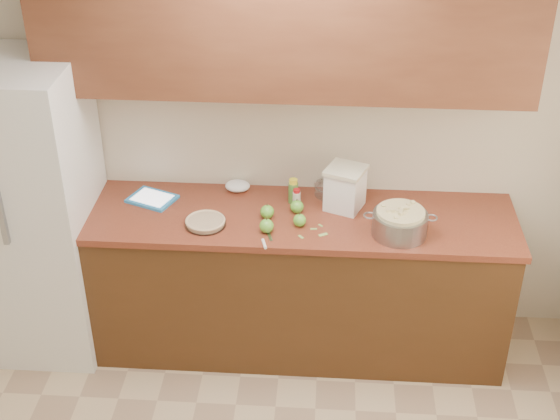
# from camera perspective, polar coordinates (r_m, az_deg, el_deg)

# --- Properties ---
(room_shell) EXTENTS (3.60, 3.60, 3.60)m
(room_shell) POSITION_cam_1_polar(r_m,az_deg,el_deg) (2.98, -1.70, -9.06)
(room_shell) COLOR tan
(room_shell) RESTS_ON ground
(counter_run) EXTENTS (2.64, 0.68, 0.92)m
(counter_run) POSITION_cam_1_polar(r_m,az_deg,el_deg) (4.66, 0.17, -5.14)
(counter_run) COLOR #462913
(counter_run) RESTS_ON ground
(upper_cabinets) EXTENTS (2.60, 0.34, 0.70)m
(upper_cabinets) POSITION_cam_1_polar(r_m,az_deg,el_deg) (4.10, 0.36, 13.16)
(upper_cabinets) COLOR brown
(upper_cabinets) RESTS_ON room_shell
(fridge) EXTENTS (0.70, 0.70, 1.80)m
(fridge) POSITION_cam_1_polar(r_m,az_deg,el_deg) (4.69, -17.70, -0.11)
(fridge) COLOR silver
(fridge) RESTS_ON ground
(pie) EXTENTS (0.23, 0.23, 0.04)m
(pie) POSITION_cam_1_polar(r_m,az_deg,el_deg) (4.31, -5.48, -0.89)
(pie) COLOR silver
(pie) RESTS_ON counter_run
(colander) EXTENTS (0.40, 0.30, 0.15)m
(colander) POSITION_cam_1_polar(r_m,az_deg,el_deg) (4.24, 8.76, -0.93)
(colander) COLOR gray
(colander) RESTS_ON counter_run
(flour_canister) EXTENTS (0.27, 0.27, 0.25)m
(flour_canister) POSITION_cam_1_polar(r_m,az_deg,el_deg) (4.42, 4.78, 1.63)
(flour_canister) COLOR white
(flour_canister) RESTS_ON counter_run
(tablet) EXTENTS (0.31, 0.28, 0.02)m
(tablet) POSITION_cam_1_polar(r_m,az_deg,el_deg) (4.59, -9.33, 0.82)
(tablet) COLOR #2B89D0
(tablet) RESTS_ON counter_run
(paring_knife) EXTENTS (0.06, 0.17, 0.02)m
(paring_knife) POSITION_cam_1_polar(r_m,az_deg,el_deg) (4.15, -1.11, -2.40)
(paring_knife) COLOR gray
(paring_knife) RESTS_ON counter_run
(lemon_bottle) EXTENTS (0.06, 0.06, 0.15)m
(lemon_bottle) POSITION_cam_1_polar(r_m,az_deg,el_deg) (4.48, 0.97, 1.37)
(lemon_bottle) COLOR #4C8C38
(lemon_bottle) RESTS_ON counter_run
(cinnamon_shaker) EXTENTS (0.05, 0.05, 0.11)m
(cinnamon_shaker) POSITION_cam_1_polar(r_m,az_deg,el_deg) (4.45, 1.22, 0.87)
(cinnamon_shaker) COLOR beige
(cinnamon_shaker) RESTS_ON counter_run
(vanilla_bottle) EXTENTS (0.04, 0.04, 0.10)m
(vanilla_bottle) POSITION_cam_1_polar(r_m,az_deg,el_deg) (4.44, 3.96, 0.63)
(vanilla_bottle) COLOR black
(vanilla_bottle) RESTS_ON counter_run
(mixing_bowl) EXTENTS (0.19, 0.19, 0.07)m
(mixing_bowl) POSITION_cam_1_polar(r_m,az_deg,el_deg) (4.58, 3.63, 1.55)
(mixing_bowl) COLOR silver
(mixing_bowl) RESTS_ON counter_run
(paper_towel) EXTENTS (0.15, 0.13, 0.06)m
(paper_towel) POSITION_cam_1_polar(r_m,az_deg,el_deg) (4.62, -3.12, 1.77)
(paper_towel) COLOR white
(paper_towel) RESTS_ON counter_run
(apple_left) EXTENTS (0.08, 0.08, 0.09)m
(apple_left) POSITION_cam_1_polar(r_m,az_deg,el_deg) (4.35, -0.95, -0.14)
(apple_left) COLOR #5CAC31
(apple_left) RESTS_ON counter_run
(apple_center) EXTENTS (0.08, 0.08, 0.09)m
(apple_center) POSITION_cam_1_polar(r_m,az_deg,el_deg) (4.40, 1.24, 0.25)
(apple_center) COLOR #5CAC31
(apple_center) RESTS_ON counter_run
(apple_front) EXTENTS (0.08, 0.08, 0.09)m
(apple_front) POSITION_cam_1_polar(r_m,az_deg,el_deg) (4.23, -0.99, -1.17)
(apple_front) COLOR #5CAC31
(apple_front) RESTS_ON counter_run
(apple_extra) EXTENTS (0.07, 0.07, 0.08)m
(apple_extra) POSITION_cam_1_polar(r_m,az_deg,el_deg) (4.28, 1.44, -0.76)
(apple_extra) COLOR #5CAC31
(apple_extra) RESTS_ON counter_run
(peel_a) EXTENTS (0.04, 0.02, 0.00)m
(peel_a) POSITION_cam_1_polar(r_m,az_deg,el_deg) (4.27, 2.48, -1.40)
(peel_a) COLOR #90B658
(peel_a) RESTS_ON counter_run
(peel_b) EXTENTS (0.05, 0.04, 0.00)m
(peel_b) POSITION_cam_1_polar(r_m,az_deg,el_deg) (4.23, 3.17, -1.81)
(peel_b) COLOR #90B658
(peel_b) RESTS_ON counter_run
(peel_c) EXTENTS (0.03, 0.03, 0.00)m
(peel_c) POSITION_cam_1_polar(r_m,az_deg,el_deg) (4.30, 2.98, -1.13)
(peel_c) COLOR #90B658
(peel_c) RESTS_ON counter_run
(peel_d) EXTENTS (0.03, 0.03, 0.00)m
(peel_d) POSITION_cam_1_polar(r_m,az_deg,el_deg) (4.27, -1.00, -1.39)
(peel_d) COLOR #90B658
(peel_d) RESTS_ON counter_run
(peel_e) EXTENTS (0.03, 0.04, 0.00)m
(peel_e) POSITION_cam_1_polar(r_m,az_deg,el_deg) (4.20, 1.54, -1.98)
(peel_e) COLOR #90B658
(peel_e) RESTS_ON counter_run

